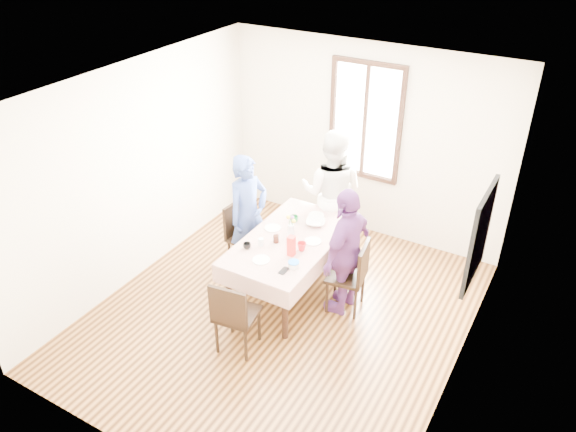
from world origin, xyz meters
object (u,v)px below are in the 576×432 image
object	(u,v)px
chair_left	(247,238)
person_left	(248,215)
chair_far	(331,218)
dining_table	(290,265)
chair_right	(346,276)
person_right	(346,251)
person_far	(332,192)
chair_near	(237,314)

from	to	relation	value
chair_left	person_left	xyz separation A→B (m)	(0.02, 0.00, 0.35)
chair_far	person_left	bearing A→B (deg)	53.80
dining_table	chair_right	size ratio (longest dim) A/B	1.80
person_right	person_far	bearing A→B (deg)	-141.83
chair_right	person_far	distance (m)	1.34
chair_right	person_far	world-z (taller)	person_far
chair_left	chair_near	world-z (taller)	same
chair_far	chair_near	bearing A→B (deg)	89.52
dining_table	person_left	world-z (taller)	person_left
chair_near	person_far	world-z (taller)	person_far
chair_far	person_right	bearing A→B (deg)	122.57
chair_left	person_left	size ratio (longest dim) A/B	0.57
person_right	chair_left	bearing A→B (deg)	-89.52
chair_far	person_left	world-z (taller)	person_left
chair_left	person_right	bearing A→B (deg)	90.71
chair_far	person_right	size ratio (longest dim) A/B	0.57
chair_near	person_right	xyz separation A→B (m)	(0.70, 1.18, 0.34)
person_left	person_far	size ratio (longest dim) A/B	0.92
person_left	chair_near	bearing A→B (deg)	-134.51
chair_right	person_far	xyz separation A→B (m)	(-0.72, 1.06, 0.42)
dining_table	person_far	world-z (taller)	person_far
person_far	dining_table	bearing A→B (deg)	78.00
dining_table	person_far	size ratio (longest dim) A/B	0.94
chair_near	chair_left	bearing A→B (deg)	111.18
chair_near	person_far	bearing A→B (deg)	81.87
person_left	chair_left	bearing A→B (deg)	106.83
person_far	chair_near	bearing A→B (deg)	78.00
dining_table	chair_far	size ratio (longest dim) A/B	1.80
person_right	chair_near	bearing A→B (deg)	-26.10
person_far	person_right	size ratio (longest dim) A/B	1.10
chair_near	person_left	xyz separation A→B (m)	(-0.70, 1.28, 0.35)
chair_right	chair_left	bearing A→B (deg)	77.23
person_left	person_right	world-z (taller)	person_left
chair_left	chair_far	distance (m)	1.21
dining_table	chair_right	world-z (taller)	chair_right
person_left	person_right	xyz separation A→B (m)	(1.40, -0.10, -0.01)
chair_right	chair_far	bearing A→B (deg)	25.06
chair_near	person_left	bearing A→B (deg)	110.53
dining_table	person_right	xyz separation A→B (m)	(0.70, 0.05, 0.42)
chair_left	chair_right	size ratio (longest dim) A/B	1.00
person_right	dining_table	bearing A→B (deg)	-81.20
dining_table	person_far	bearing A→B (deg)	90.00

